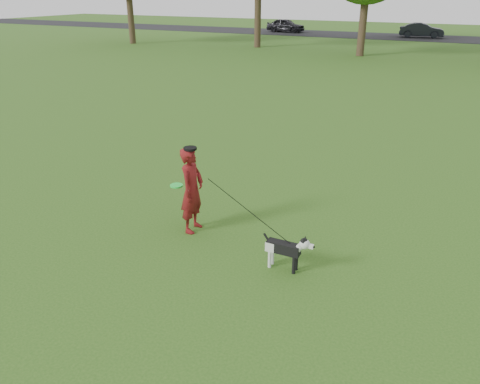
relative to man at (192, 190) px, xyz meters
The scene contains 7 objects.
ground 1.45m from the man, ahead, with size 120.00×120.00×0.00m, color #285116.
road 39.86m from the man, 88.26° to the left, with size 120.00×7.00×0.02m, color black.
man is the anchor object (origin of this frame).
dog 2.10m from the man, 13.95° to the right, with size 0.84×0.17×0.64m.
car_left 42.07m from the man, 108.78° to the left, with size 1.52×3.78×1.29m, color black.
car_mid 39.84m from the man, 91.00° to the left, with size 1.31×3.76×1.24m, color black.
man_held_items 1.26m from the man, 12.46° to the right, with size 2.53×0.61×1.15m.
Camera 1 is at (2.88, -6.24, 4.04)m, focal length 35.00 mm.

